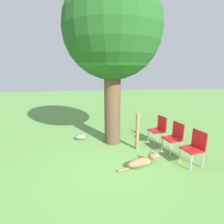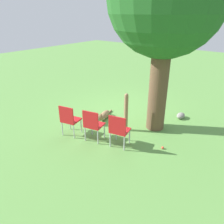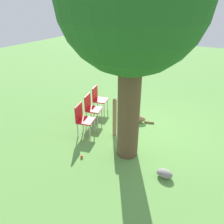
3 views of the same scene
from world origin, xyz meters
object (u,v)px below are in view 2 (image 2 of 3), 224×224
(tennis_ball, at_px, (163,148))
(red_chair_2, at_px, (119,129))
(fence_post, at_px, (126,112))
(oak_tree, at_px, (166,0))
(red_chair_0, at_px, (69,119))
(red_chair_1, at_px, (93,124))
(dog, at_px, (103,116))

(tennis_ball, bearing_deg, red_chair_2, -57.43)
(fence_post, bearing_deg, oak_tree, 138.71)
(red_chair_0, xyz_separation_m, red_chair_2, (-0.37, 1.39, 0.00))
(fence_post, height_order, red_chair_2, fence_post)
(red_chair_2, distance_m, tennis_ball, 1.20)
(fence_post, height_order, red_chair_0, fence_post)
(fence_post, distance_m, red_chair_1, 1.05)
(oak_tree, bearing_deg, red_chair_2, -9.05)
(oak_tree, relative_size, red_chair_2, 5.48)
(red_chair_0, xyz_separation_m, tennis_ball, (-0.96, 2.32, -0.47))
(red_chair_0, bearing_deg, dog, -17.12)
(oak_tree, distance_m, red_chair_2, 3.24)
(red_chair_0, height_order, red_chair_2, same)
(oak_tree, xyz_separation_m, red_chair_0, (1.84, -1.63, -2.87))
(red_chair_2, bearing_deg, red_chair_0, 91.99)
(oak_tree, bearing_deg, red_chair_1, -29.28)
(dog, relative_size, red_chair_1, 1.27)
(fence_post, xyz_separation_m, tennis_ball, (0.22, 1.28, -0.53))
(dog, height_order, red_chair_2, red_chair_2)
(red_chair_1, bearing_deg, tennis_ball, -77.22)
(red_chair_0, height_order, red_chair_1, same)
(oak_tree, bearing_deg, dog, -69.95)
(fence_post, bearing_deg, dog, -96.66)
(dog, bearing_deg, oak_tree, 93.13)
(red_chair_0, xyz_separation_m, red_chair_1, (-0.18, 0.70, 0.00))
(oak_tree, distance_m, red_chair_0, 3.78)
(fence_post, relative_size, red_chair_0, 1.27)
(fence_post, bearing_deg, red_chair_1, -19.13)
(dog, height_order, tennis_ball, dog)
(dog, height_order, red_chair_0, red_chair_0)
(dog, bearing_deg, red_chair_1, 11.55)
(dog, xyz_separation_m, fence_post, (0.11, 0.94, 0.44))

